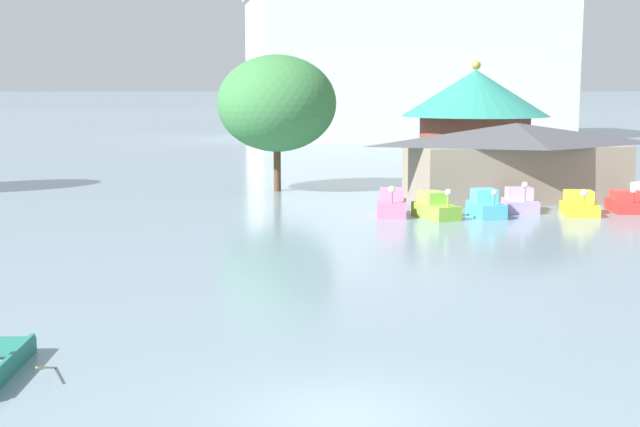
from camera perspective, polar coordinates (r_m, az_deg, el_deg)
The scene contains 11 objects.
ground_plane at distance 18.00m, azimuth 1.39°, elevation -13.28°, with size 2000.00×2000.00×0.00m, color gray.
pedal_boat_pink at distance 44.66m, azimuth 4.75°, elevation 0.56°, with size 2.05×2.69×1.68m.
pedal_boat_lime at distance 44.28m, azimuth 7.61°, elevation 0.39°, with size 1.92×3.01×1.61m.
pedal_boat_cyan at distance 45.02m, azimuth 10.85°, elevation 0.49°, with size 1.33×2.48×1.51m.
pedal_boat_lavender at distance 47.39m, azimuth 13.02°, elevation 0.74°, with size 2.00×2.63×1.71m.
pedal_boat_yellow at distance 47.08m, azimuth 16.70°, elevation 0.53°, with size 2.34×2.98×1.45m.
pedal_boat_red at distance 48.97m, azimuth 19.53°, elevation 0.65°, with size 2.22×2.81×1.41m.
boathouse at distance 51.86m, azimuth 12.74°, elevation 3.46°, with size 13.07×6.38×4.51m.
green_roof_pavilion at distance 67.73m, azimuth 10.16°, elevation 6.47°, with size 11.30×11.30×8.56m.
shoreline_tree_mid at distance 54.84m, azimuth -2.86°, elevation 7.25°, with size 7.50×7.50×8.59m.
background_building_block at distance 112.37m, azimuth 5.56°, elevation 9.74°, with size 39.29×20.26×18.59m.
Camera 1 is at (-3.41, -16.37, 6.66)m, focal length 48.60 mm.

